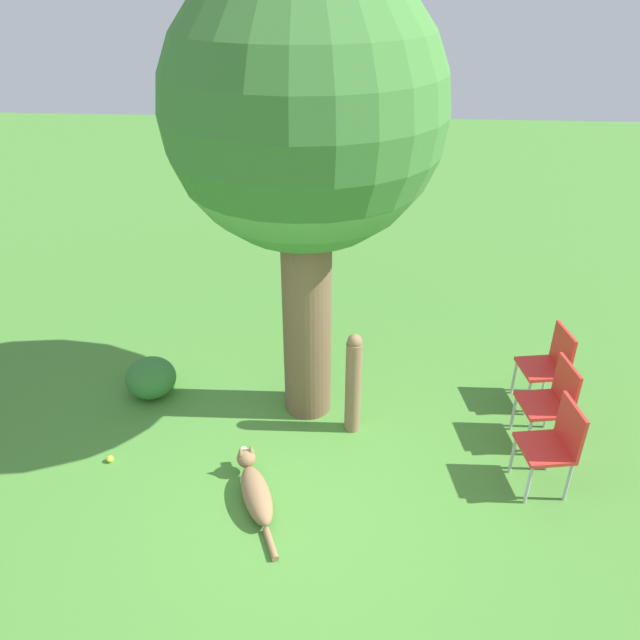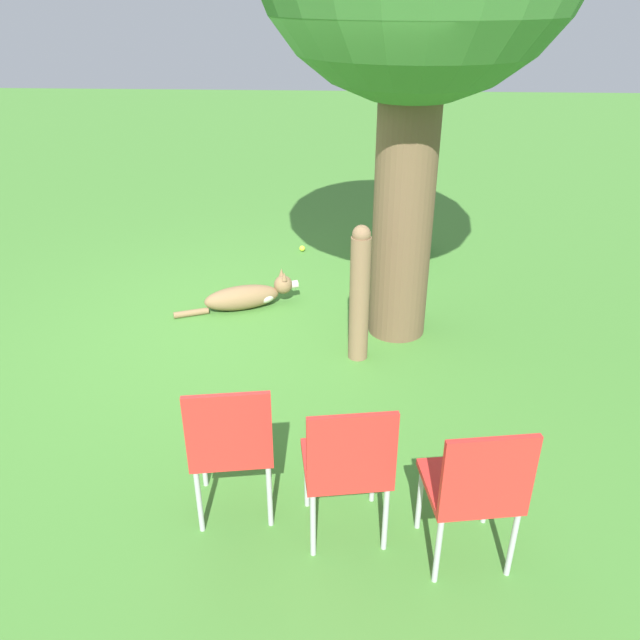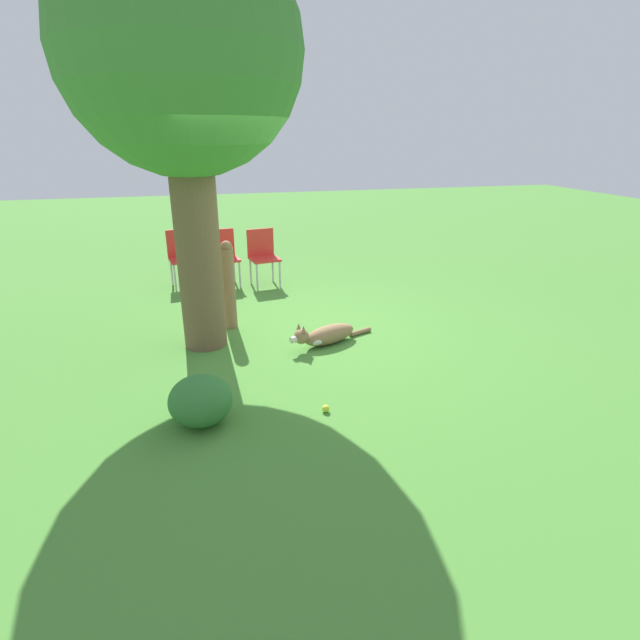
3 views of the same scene
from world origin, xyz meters
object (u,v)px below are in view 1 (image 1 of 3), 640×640
(tennis_ball, at_px, (110,459))
(oak_tree, at_px, (305,118))
(dog, at_px, (255,489))
(fence_post, at_px, (353,383))
(red_chair_0, at_px, (555,441))
(red_chair_1, at_px, (552,398))
(red_chair_2, at_px, (550,362))

(tennis_ball, bearing_deg, oak_tree, 28.23)
(dog, relative_size, fence_post, 1.00)
(dog, xyz_separation_m, red_chair_0, (2.62, 0.34, 0.40))
(dog, xyz_separation_m, red_chair_1, (2.76, 0.97, 0.40))
(red_chair_1, bearing_deg, red_chair_0, 68.61)
(fence_post, height_order, red_chair_1, fence_post)
(red_chair_0, relative_size, tennis_ball, 13.26)
(oak_tree, height_order, dog, oak_tree)
(red_chair_2, distance_m, tennis_ball, 4.55)
(red_chair_1, bearing_deg, oak_tree, -18.72)
(oak_tree, xyz_separation_m, dog, (-0.36, -1.36, -2.91))
(fence_post, bearing_deg, red_chair_0, -20.95)
(fence_post, bearing_deg, tennis_ball, -164.39)
(fence_post, relative_size, red_chair_2, 1.25)
(oak_tree, xyz_separation_m, red_chair_1, (2.40, -0.39, -2.51))
(oak_tree, distance_m, fence_post, 2.53)
(dog, bearing_deg, oak_tree, -36.77)
(red_chair_1, xyz_separation_m, red_chair_2, (0.13, 0.63, 0.00))
(red_chair_0, bearing_deg, red_chair_2, -111.39)
(tennis_ball, bearing_deg, dog, -14.62)
(oak_tree, height_order, red_chair_0, oak_tree)
(red_chair_1, bearing_deg, red_chair_2, -111.39)
(red_chair_0, distance_m, red_chair_2, 1.28)
(oak_tree, relative_size, fence_post, 3.83)
(fence_post, xyz_separation_m, red_chair_1, (1.92, -0.06, -0.05))
(red_chair_2, bearing_deg, tennis_ball, 6.17)
(fence_post, relative_size, red_chair_1, 1.25)
(oak_tree, xyz_separation_m, red_chair_0, (2.26, -1.02, -2.51))
(red_chair_2, bearing_deg, fence_post, 6.11)
(red_chair_0, xyz_separation_m, red_chair_1, (0.13, 0.63, 0.00))
(red_chair_2, xyz_separation_m, tennis_ball, (-4.36, -1.21, -0.49))
(oak_tree, height_order, tennis_ball, oak_tree)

